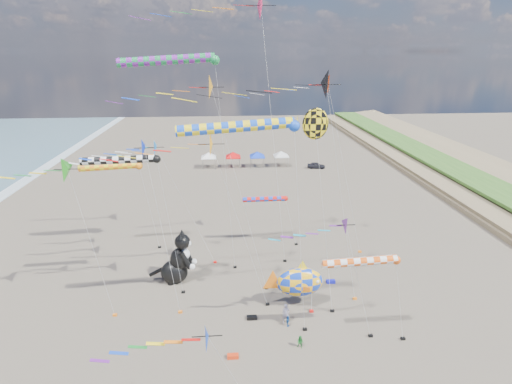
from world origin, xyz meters
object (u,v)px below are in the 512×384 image
object	(u,v)px
cat_inflatable	(176,256)
parked_car	(316,165)
fish_inflatable	(299,282)
child_green	(300,342)
person_adult	(286,314)
child_blue	(288,321)

from	to	relation	value
cat_inflatable	parked_car	world-z (taller)	cat_inflatable
fish_inflatable	child_green	distance (m)	6.04
person_adult	child_blue	size ratio (longest dim) A/B	1.77
child_green	parked_car	size ratio (longest dim) A/B	0.31
cat_inflatable	child_blue	bearing A→B (deg)	-32.33
person_adult	parked_car	bearing A→B (deg)	74.09
child_green	parked_car	xyz separation A→B (m)	(13.00, 52.08, 0.05)
cat_inflatable	parked_car	xyz separation A→B (m)	(23.98, 41.08, -2.25)
child_green	cat_inflatable	bearing A→B (deg)	167.30
cat_inflatable	fish_inflatable	bearing A→B (deg)	-18.44
child_blue	cat_inflatable	bearing A→B (deg)	81.44
cat_inflatable	child_blue	size ratio (longest dim) A/B	5.43
child_blue	person_adult	bearing A→B (deg)	42.71
cat_inflatable	child_green	world-z (taller)	cat_inflatable
person_adult	parked_car	xyz separation A→B (m)	(13.70, 48.83, -0.32)
child_blue	child_green	bearing A→B (deg)	-138.12
child_blue	parked_car	bearing A→B (deg)	14.42
child_green	child_blue	distance (m)	2.83
child_green	fish_inflatable	bearing A→B (deg)	113.65
person_adult	cat_inflatable	bearing A→B (deg)	142.76
cat_inflatable	fish_inflatable	size ratio (longest dim) A/B	0.99
child_green	person_adult	bearing A→B (deg)	134.52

